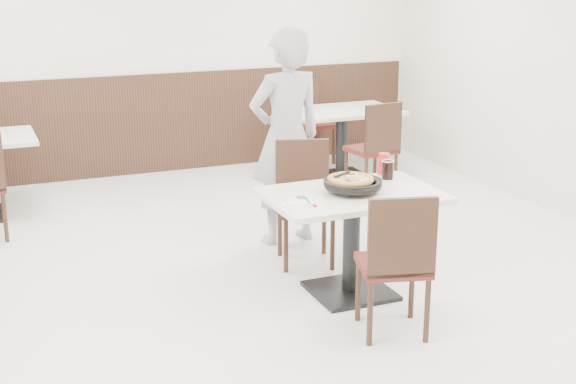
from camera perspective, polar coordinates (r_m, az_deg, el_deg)
name	(u,v)px	position (r m, az deg, el deg)	size (l,w,h in m)	color
floor	(283,280)	(6.01, -0.38, -6.28)	(7.00, 7.00, 0.00)	beige
wall_back	(162,46)	(8.94, -8.99, 10.25)	(6.00, 0.04, 2.80)	beige
wainscot_back	(165,123)	(9.05, -8.72, 4.88)	(5.90, 0.03, 1.10)	black
main_table	(351,244)	(5.67, 4.52, -3.67)	(1.20, 0.80, 0.75)	white
chair_near	(393,262)	(5.09, 7.48, -4.94)	(0.42, 0.42, 0.95)	black
chair_far	(306,205)	(6.19, 1.27, -0.92)	(0.42, 0.42, 0.95)	black
trivet	(356,189)	(5.59, 4.88, 0.24)	(0.11, 0.11, 0.04)	black
pizza_pan	(353,186)	(5.55, 4.62, 0.40)	(0.39, 0.39, 0.01)	black
pizza	(350,182)	(5.60, 4.46, 0.73)	(0.30, 0.30, 0.02)	#B88742
pizza_server	(352,179)	(5.55, 4.56, 0.94)	(0.07, 0.09, 0.00)	silver
napkin	(299,205)	(5.26, 0.77, -0.91)	(0.17, 0.17, 0.00)	white
side_plate	(301,203)	(5.28, 0.90, -0.76)	(0.18, 0.18, 0.01)	white
fork	(307,200)	(5.30, 1.39, -0.61)	(0.02, 0.16, 0.00)	silver
cola_glass	(388,170)	(5.91, 7.10, 1.55)	(0.08, 0.08, 0.13)	black
red_cup	(384,164)	(6.03, 6.84, 2.00)	(0.09, 0.09, 0.16)	red
diner_person	(286,137)	(6.59, -0.15, 3.90)	(0.65, 0.43, 1.79)	#AAA9AE
bg_table_right	(341,144)	(8.73, 3.81, 3.45)	(1.20, 0.80, 0.75)	white
bg_chair_right_near	(371,147)	(8.14, 5.95, 3.17)	(0.42, 0.42, 0.95)	black
bg_chair_right_far	(312,123)	(9.32, 1.74, 4.92)	(0.42, 0.42, 0.95)	black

